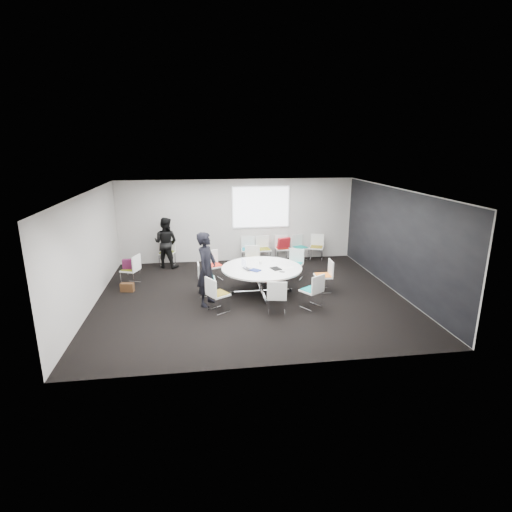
{
  "coord_description": "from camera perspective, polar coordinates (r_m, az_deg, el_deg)",
  "views": [
    {
      "loc": [
        -1.25,
        -9.9,
        3.94
      ],
      "look_at": [
        0.2,
        0.4,
        1.0
      ],
      "focal_mm": 28.0,
      "sensor_mm": 36.0,
      "label": 1
    }
  ],
  "objects": [
    {
      "name": "chair_person_back",
      "position": [
        13.6,
        -12.55,
        -0.24
      ],
      "size": [
        0.57,
        0.56,
        0.88
      ],
      "rotation": [
        0.0,
        0.0,
        2.86
      ],
      "color": "silver",
      "rests_on": "ground"
    },
    {
      "name": "chair_back_e",
      "position": [
        14.11,
        8.61,
        0.55
      ],
      "size": [
        0.6,
        0.59,
        0.88
      ],
      "rotation": [
        0.0,
        0.0,
        2.75
      ],
      "color": "silver",
      "rests_on": "ground"
    },
    {
      "name": "chair_spare_left",
      "position": [
        12.05,
        -17.38,
        -2.66
      ],
      "size": [
        0.58,
        0.59,
        0.88
      ],
      "rotation": [
        0.0,
        0.0,
        1.22
      ],
      "color": "silver",
      "rests_on": "ground"
    },
    {
      "name": "maroon_bag",
      "position": [
        11.96,
        -17.58,
        -1.09
      ],
      "size": [
        0.4,
        0.14,
        0.28
      ],
      "primitive_type": "cube",
      "rotation": [
        0.0,
        0.0,
        0.01
      ],
      "color": "#501535",
      "rests_on": "chair_spare_left"
    },
    {
      "name": "chair_back_d",
      "position": [
        13.98,
        6.28,
        0.5
      ],
      "size": [
        0.6,
        0.59,
        0.88
      ],
      "rotation": [
        0.0,
        0.0,
        3.53
      ],
      "color": "silver",
      "rests_on": "ground"
    },
    {
      "name": "person_back",
      "position": [
        13.3,
        -12.76,
        1.87
      ],
      "size": [
        0.99,
        0.89,
        1.66
      ],
      "primitive_type": "imported",
      "rotation": [
        0.0,
        0.0,
        2.74
      ],
      "color": "black",
      "rests_on": "ground"
    },
    {
      "name": "laptop",
      "position": [
        10.56,
        -1.02,
        -1.85
      ],
      "size": [
        0.32,
        0.39,
        0.03
      ],
      "primitive_type": "imported",
      "rotation": [
        0.0,
        0.0,
        1.92
      ],
      "color": "#333338",
      "rests_on": "conference_table"
    },
    {
      "name": "chair_ring_a",
      "position": [
        11.14,
        9.58,
        -3.65
      ],
      "size": [
        0.47,
        0.48,
        0.88
      ],
      "rotation": [
        0.0,
        0.0,
        1.52
      ],
      "color": "silver",
      "rests_on": "ground"
    },
    {
      "name": "phone",
      "position": [
        10.36,
        3.75,
        -2.27
      ],
      "size": [
        0.16,
        0.12,
        0.01
      ],
      "primitive_type": "cube",
      "rotation": [
        0.0,
        0.0,
        -0.38
      ],
      "color": "black",
      "rests_on": "conference_table"
    },
    {
      "name": "projection_screen",
      "position": [
        13.67,
        0.71,
        6.99
      ],
      "size": [
        1.9,
        0.03,
        1.35
      ],
      "primitive_type": "cube",
      "color": "white",
      "rests_on": "room_shell"
    },
    {
      "name": "chair_ring_e",
      "position": [
        10.82,
        -7.09,
        -4.14
      ],
      "size": [
        0.47,
        0.48,
        0.88
      ],
      "rotation": [
        0.0,
        0.0,
        4.76
      ],
      "color": "silver",
      "rests_on": "ground"
    },
    {
      "name": "chair_ring_g",
      "position": [
        9.57,
        2.98,
        -6.75
      ],
      "size": [
        0.54,
        0.53,
        0.88
      ],
      "rotation": [
        0.0,
        0.0,
        6.09
      ],
      "color": "silver",
      "rests_on": "ground"
    },
    {
      "name": "chair_ring_f",
      "position": [
        9.74,
        -5.45,
        -6.39
      ],
      "size": [
        0.62,
        0.63,
        0.88
      ],
      "rotation": [
        0.0,
        0.0,
        5.27
      ],
      "color": "silver",
      "rests_on": "ground"
    },
    {
      "name": "tablet_folio",
      "position": [
        10.44,
        -0.13,
        -2.04
      ],
      "size": [
        0.33,
        0.32,
        0.03
      ],
      "primitive_type": "cube",
      "rotation": [
        0.0,
        0.0,
        -0.78
      ],
      "color": "navy",
      "rests_on": "conference_table"
    },
    {
      "name": "person_main",
      "position": [
        9.97,
        -7.06,
        -1.87
      ],
      "size": [
        0.69,
        0.81,
        1.87
      ],
      "primitive_type": "imported",
      "rotation": [
        0.0,
        0.0,
        1.15
      ],
      "color": "black",
      "rests_on": "ground"
    },
    {
      "name": "red_jacket",
      "position": [
        13.52,
        3.99,
        1.89
      ],
      "size": [
        0.47,
        0.29,
        0.36
      ],
      "primitive_type": "cube",
      "rotation": [
        0.17,
        0.0,
        0.32
      ],
      "color": "maroon",
      "rests_on": "chair_back_c"
    },
    {
      "name": "chair_ring_d",
      "position": [
        11.94,
        -6.04,
        -2.17
      ],
      "size": [
        0.6,
        0.59,
        0.88
      ],
      "rotation": [
        0.0,
        0.0,
        3.55
      ],
      "color": "silver",
      "rests_on": "ground"
    },
    {
      "name": "brown_bag",
      "position": [
        11.58,
        -17.92,
        -4.28
      ],
      "size": [
        0.38,
        0.22,
        0.24
      ],
      "primitive_type": "cube",
      "rotation": [
        0.0,
        0.0,
        -0.17
      ],
      "color": "#442916",
      "rests_on": "ground"
    },
    {
      "name": "chair_back_a",
      "position": [
        13.66,
        -1.13,
        0.22
      ],
      "size": [
        0.5,
        0.49,
        0.88
      ],
      "rotation": [
        0.0,
        0.0,
        3.05
      ],
      "color": "silver",
      "rests_on": "ground"
    },
    {
      "name": "chair_ring_c",
      "position": [
        12.39,
        -0.43,
        -1.42
      ],
      "size": [
        0.47,
        0.46,
        0.88
      ],
      "rotation": [
        0.0,
        0.0,
        3.12
      ],
      "color": "silver",
      "rests_on": "ground"
    },
    {
      "name": "notebook_black",
      "position": [
        10.6,
        2.85,
        -1.81
      ],
      "size": [
        0.3,
        0.35,
        0.02
      ],
      "primitive_type": "cube",
      "rotation": [
        0.0,
        0.0,
        0.32
      ],
      "color": "black",
      "rests_on": "conference_table"
    },
    {
      "name": "cup",
      "position": [
        10.99,
        0.62,
        -0.96
      ],
      "size": [
        0.08,
        0.08,
        0.09
      ],
      "primitive_type": "cylinder",
      "color": "white",
      "rests_on": "conference_table"
    },
    {
      "name": "chair_back_c",
      "position": [
        13.84,
        3.77,
        0.4
      ],
      "size": [
        0.47,
        0.46,
        0.88
      ],
      "rotation": [
        0.0,
        0.0,
        3.16
      ],
      "color": "silver",
      "rests_on": "ground"
    },
    {
      "name": "papers_right",
      "position": [
        11.13,
        3.66,
        -0.99
      ],
      "size": [
        0.34,
        0.26,
        0.0
      ],
      "primitive_type": "cube",
      "rotation": [
        0.0,
        0.0,
        0.2
      ],
      "color": "white",
      "rests_on": "conference_table"
    },
    {
      "name": "laptop_lid",
      "position": [
        10.66,
        -1.77,
        -1.01
      ],
      "size": [
        0.1,
        0.29,
        0.22
      ],
      "primitive_type": "cube",
      "rotation": [
        0.0,
        0.0,
        1.84
      ],
      "color": "silver",
      "rests_on": "conference_table"
    },
    {
      "name": "room_shell",
      "position": [
        10.31,
        -0.27,
        1.52
      ],
      "size": [
        8.08,
        7.08,
        2.88
      ],
      "color": "black",
      "rests_on": "ground"
    },
    {
      "name": "papers_front",
      "position": [
        10.72,
        4.64,
        -1.68
      ],
      "size": [
        0.31,
        0.22,
        0.0
      ],
      "primitive_type": "cube",
      "rotation": [
        0.0,
        0.0,
        0.03
      ],
      "color": "white",
      "rests_on": "conference_table"
    },
    {
      "name": "conference_table",
      "position": [
        10.79,
        0.82,
        -2.62
      ],
      "size": [
        2.17,
        2.17,
        0.73
      ],
      "color": "silver",
      "rests_on": "ground"
    },
    {
      "name": "chair_ring_b",
      "position": [
        12.08,
        5.53,
        -1.95
      ],
      "size": [
        0.62,
        0.62,
        0.88
      ],
      "rotation": [
        0.0,
        0.0,
        2.62
      ],
      "color": "silver",
      "rests_on": "ground"
    },
    {
      "name": "chair_ring_h",
      "position": [
        10.02,
        7.93,
        -5.82
      ],
      "size": [
        0.63,
        0.63,
        0.88
      ],
      "rotation": [
        0.0,
        0.0,
        6.87
      ],
      "color": "silver",
      "rests_on": "ground"
    },
    {
      "name": "chair_back_b",
      "position": [
        13.68,
        1.08,
        0.25
      ],
      "size": [
        0.5,
        0.49,
        0.88
      ],
      "rotation": [
        0.0,
        0.0,
        3.23
      ],
      "color": "silver",
      "rests_on": "ground"
    }
  ]
}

